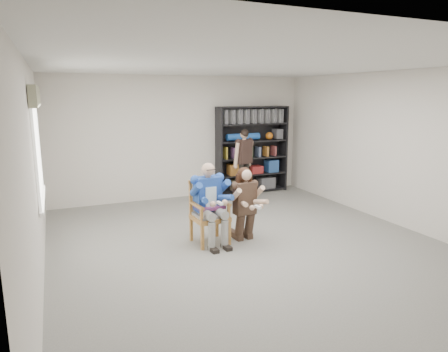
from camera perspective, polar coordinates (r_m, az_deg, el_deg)
name	(u,v)px	position (r m, az deg, el deg)	size (l,w,h in m)	color
room_shell	(252,160)	(6.07, 3.98, 2.35)	(6.00, 7.00, 2.80)	silver
floor	(250,247)	(6.45, 3.80, -10.03)	(6.00, 7.00, 0.01)	slate
window_left	(39,147)	(6.38, -24.96, 3.83)	(0.16, 2.00, 1.75)	silver
armchair	(210,213)	(6.43, -2.04, -5.25)	(0.59, 0.57, 1.02)	olive
seated_man	(210,203)	(6.39, -2.05, -3.94)	(0.57, 0.80, 1.33)	#174194
kneeling_woman	(246,205)	(6.52, 3.10, -4.13)	(0.51, 0.82, 1.22)	#33241A
bookshelf	(252,150)	(9.78, 4.03, 3.74)	(1.80, 0.38, 2.10)	black
standing_man	(244,165)	(9.09, 2.88, 1.63)	(0.50, 0.28, 1.62)	black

